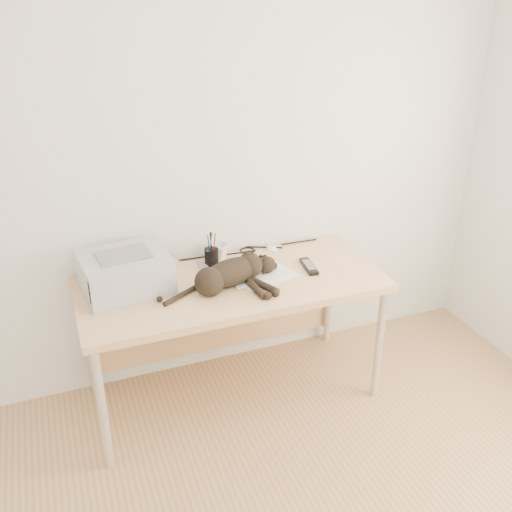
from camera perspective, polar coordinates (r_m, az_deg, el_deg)
name	(u,v)px	position (r m, az deg, el deg)	size (l,w,h in m)	color
wall_back	(209,159)	(3.10, -4.77, 9.63)	(3.50, 3.50, 0.00)	silver
desk	(227,295)	(3.13, -2.88, -3.95)	(1.60, 0.70, 0.74)	#D8B57E
printer	(125,272)	(2.95, -12.93, -1.60)	(0.46, 0.40, 0.20)	#A4A4A9
papers	(260,275)	(3.05, 0.44, -1.88)	(0.38, 0.30, 0.01)	white
cat	(229,275)	(2.91, -2.75, -1.93)	(0.67, 0.33, 0.15)	black
mug	(220,252)	(3.22, -3.61, 0.45)	(0.10, 0.10, 0.09)	white
pen_cup	(212,257)	(3.13, -4.47, -0.11)	(0.08, 0.08, 0.20)	black
remote_grey	(203,267)	(3.13, -5.28, -1.06)	(0.05, 0.17, 0.02)	slate
remote_black	(309,266)	(3.13, 5.31, -1.05)	(0.05, 0.19, 0.02)	black
mouse	(272,247)	(3.33, 1.61, 0.87)	(0.06, 0.10, 0.03)	white
cable_tangle	(215,256)	(3.26, -4.16, 0.02)	(1.36, 0.09, 0.01)	black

